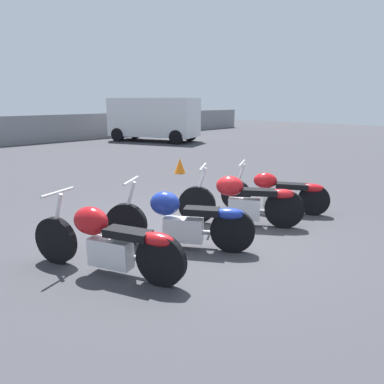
% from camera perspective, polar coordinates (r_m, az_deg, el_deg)
% --- Properties ---
extents(ground_plane, '(60.00, 60.00, 0.00)m').
position_cam_1_polar(ground_plane, '(6.20, 1.51, -6.19)').
color(ground_plane, '#38383D').
extents(motorcycle_slot_0, '(0.93, 2.11, 1.00)m').
position_cam_1_polar(motorcycle_slot_0, '(4.76, -12.83, -7.26)').
color(motorcycle_slot_0, black).
rests_on(motorcycle_slot_0, ground_plane).
extents(motorcycle_slot_1, '(1.29, 1.92, 1.00)m').
position_cam_1_polar(motorcycle_slot_1, '(5.44, -1.74, -4.29)').
color(motorcycle_slot_1, black).
rests_on(motorcycle_slot_1, ground_plane).
extents(motorcycle_slot_2, '(1.30, 1.85, 1.03)m').
position_cam_1_polar(motorcycle_slot_2, '(6.48, 7.63, -1.27)').
color(motorcycle_slot_2, black).
rests_on(motorcycle_slot_2, ground_plane).
extents(motorcycle_slot_3, '(1.16, 1.87, 0.95)m').
position_cam_1_polar(motorcycle_slot_3, '(7.39, 12.83, -0.04)').
color(motorcycle_slot_3, black).
rests_on(motorcycle_slot_3, ground_plane).
extents(parked_van, '(3.34, 4.95, 2.23)m').
position_cam_1_polar(parked_van, '(20.09, -5.87, 11.21)').
color(parked_van, silver).
rests_on(parked_van, ground_plane).
extents(traffic_cone_near, '(0.34, 0.34, 0.45)m').
position_cam_1_polar(traffic_cone_near, '(11.16, -1.86, 4.01)').
color(traffic_cone_near, orange).
rests_on(traffic_cone_near, ground_plane).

